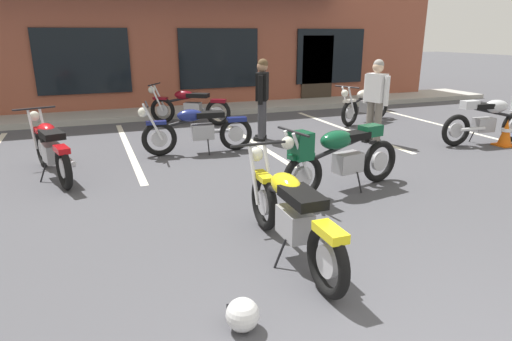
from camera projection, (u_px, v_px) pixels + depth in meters
The scene contains 15 objects.
ground_plane at pixel (260, 211), 5.56m from camera, with size 80.00×80.00×0.00m, color #47474C.
sidewalk_kerb at pixel (161, 112), 12.21m from camera, with size 22.00×1.80×0.14m, color #A8A59E.
brick_storefront_building at pixel (139, 35), 14.85m from camera, with size 18.76×7.20×4.19m.
painted_stall_lines at pixel (190, 143), 9.03m from camera, with size 12.50×4.80×0.01m.
motorcycle_foreground_classic at pixel (291, 213), 4.30m from camera, with size 0.66×2.11×0.98m.
motorcycle_red_sportbike at pixel (51, 148), 6.76m from camera, with size 0.92×2.07×0.98m.
motorcycle_black_cruiser at pixel (189, 106), 10.75m from camera, with size 1.84×1.39×0.98m.
motorcycle_silver_naked at pixel (197, 129), 8.13m from camera, with size 2.11×0.66×0.98m.
motorcycle_blue_standard at pixel (492, 118), 8.82m from camera, with size 2.11×0.68×0.98m.
motorcycle_green_cafe_racer at pixel (338, 156), 6.09m from camera, with size 2.10×0.79×0.98m.
motorcycle_orange_scrambler at pixel (366, 104), 10.99m from camera, with size 1.98×1.14×0.98m.
person_in_shorts_foreground at pixel (262, 95), 8.98m from camera, with size 0.41×0.57×1.68m.
person_by_back_row at pixel (376, 96), 8.77m from camera, with size 0.35×0.60×1.68m.
helmet_on_pavement at pixel (243, 315), 3.29m from camera, with size 0.26×0.26×0.26m.
traffic_cone at pixel (506, 133), 8.72m from camera, with size 0.34×0.34×0.53m.
Camera 1 is at (-1.91, -1.19, 2.15)m, focal length 30.72 mm.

